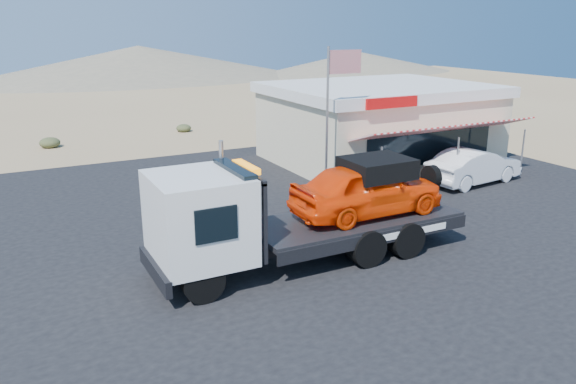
% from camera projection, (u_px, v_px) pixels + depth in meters
% --- Properties ---
extents(ground, '(120.00, 120.00, 0.00)m').
position_uv_depth(ground, '(269.00, 261.00, 16.82)').
color(ground, '#997957').
rests_on(ground, ground).
extents(asphalt_lot, '(32.00, 24.00, 0.02)m').
position_uv_depth(asphalt_lot, '(283.00, 220.00, 20.25)').
color(asphalt_lot, black).
rests_on(asphalt_lot, ground).
extents(tow_truck, '(9.51, 2.82, 3.18)m').
position_uv_depth(tow_truck, '(305.00, 207.00, 16.35)').
color(tow_truck, black).
rests_on(tow_truck, asphalt_lot).
extents(white_sedan, '(4.87, 2.16, 1.55)m').
position_uv_depth(white_sedan, '(474.00, 166.00, 24.72)').
color(white_sedan, silver).
rests_on(white_sedan, asphalt_lot).
extents(jerky_store, '(10.40, 9.97, 3.90)m').
position_uv_depth(jerky_store, '(378.00, 123.00, 28.52)').
color(jerky_store, beige).
rests_on(jerky_store, asphalt_lot).
extents(flagpole, '(1.55, 0.10, 6.00)m').
position_uv_depth(flagpole, '(332.00, 106.00, 21.74)').
color(flagpole, '#99999E').
rests_on(flagpole, asphalt_lot).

